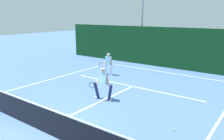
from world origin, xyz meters
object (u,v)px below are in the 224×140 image
at_px(player_near, 103,82).
at_px(light_pole, 142,13).
at_px(player_far, 108,63).
at_px(tennis_ball, 14,94).
at_px(tennis_ball_extra, 174,130).

xyz_separation_m(player_near, light_pole, (-3.35, 9.78, 3.41)).
relative_size(player_far, tennis_ball, 23.60).
height_order(tennis_ball, tennis_ball_extra, same).
distance_m(player_near, light_pole, 10.88).
bearing_deg(player_far, light_pole, -92.53).
distance_m(player_near, tennis_ball, 4.90).
xyz_separation_m(player_far, tennis_ball_extra, (6.82, -4.96, -0.82)).
relative_size(player_near, light_pole, 0.24).
height_order(player_near, tennis_ball, player_near).
height_order(player_far, light_pole, light_pole).
relative_size(player_near, tennis_ball, 25.07).
distance_m(tennis_ball, light_pole, 12.85).
bearing_deg(player_far, tennis_ball_extra, 135.40).
bearing_deg(player_near, tennis_ball_extra, 159.25).
distance_m(player_far, tennis_ball_extra, 8.47).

